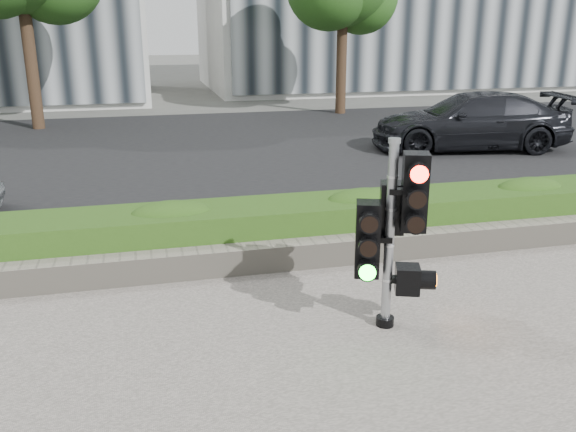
{
  "coord_description": "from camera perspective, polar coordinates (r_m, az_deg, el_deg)",
  "views": [
    {
      "loc": [
        -1.53,
        -5.3,
        3.08
      ],
      "look_at": [
        -0.08,
        0.6,
        1.16
      ],
      "focal_mm": 38.0,
      "sensor_mm": 36.0,
      "label": 1
    }
  ],
  "objects": [
    {
      "name": "curb",
      "position": [
        9.1,
        -3.32,
        -1.83
      ],
      "size": [
        60.0,
        0.25,
        0.12
      ],
      "primitive_type": "cube",
      "color": "gray",
      "rests_on": "ground"
    },
    {
      "name": "ground",
      "position": [
        6.32,
        2.08,
        -11.6
      ],
      "size": [
        120.0,
        120.0,
        0.0
      ],
      "primitive_type": "plane",
      "color": "#51514C",
      "rests_on": "ground"
    },
    {
      "name": "road",
      "position": [
        15.68,
        -7.97,
        6.12
      ],
      "size": [
        60.0,
        13.0,
        0.02
      ],
      "primitive_type": "cube",
      "color": "black",
      "rests_on": "ground"
    },
    {
      "name": "car_dark",
      "position": [
        16.19,
        16.66,
        8.5
      ],
      "size": [
        5.17,
        2.85,
        1.42
      ],
      "primitive_type": "imported",
      "rotation": [
        0.0,
        0.0,
        -1.76
      ],
      "color": "black",
      "rests_on": "road"
    },
    {
      "name": "stone_wall",
      "position": [
        7.91,
        -1.66,
        -3.79
      ],
      "size": [
        12.0,
        0.32,
        0.34
      ],
      "primitive_type": "cube",
      "color": "gray",
      "rests_on": "sidewalk"
    },
    {
      "name": "hedge",
      "position": [
        8.45,
        -2.6,
        -1.16
      ],
      "size": [
        12.0,
        1.0,
        0.68
      ],
      "primitive_type": "cube",
      "color": "#4D8328",
      "rests_on": "sidewalk"
    },
    {
      "name": "traffic_signal",
      "position": [
        6.23,
        9.75,
        -0.88
      ],
      "size": [
        0.74,
        0.61,
        2.0
      ],
      "rotation": [
        0.0,
        0.0,
        -0.33
      ],
      "color": "black",
      "rests_on": "sidewalk"
    }
  ]
}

